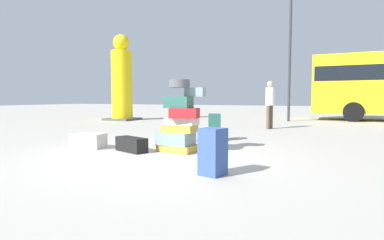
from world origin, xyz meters
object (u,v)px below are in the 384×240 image
person_bearded_onlooker (270,100)px  suitcase_black_upright_blue (131,144)px  suitcase_cream_foreground_far (88,141)px  suitcase_navy_left_side (213,152)px  suitcase_tower (180,123)px  lamp_post (290,36)px  yellow_dummy_statue (122,82)px  suitcase_black_behind_tower (175,138)px  suitcase_teal_white_trunk (214,127)px

person_bearded_onlooker → suitcase_black_upright_blue: bearing=1.8°
suitcase_cream_foreground_far → suitcase_black_upright_blue: suitcase_cream_foreground_far is taller
suitcase_navy_left_side → suitcase_tower: bearing=143.7°
lamp_post → yellow_dummy_statue: bearing=-162.7°
suitcase_cream_foreground_far → suitcase_black_upright_blue: 1.14m
suitcase_black_behind_tower → yellow_dummy_statue: bearing=134.5°
suitcase_teal_white_trunk → suitcase_black_upright_blue: bearing=-135.7°
suitcase_cream_foreground_far → yellow_dummy_statue: 8.89m
suitcase_navy_left_side → suitcase_black_upright_blue: (-2.17, 1.17, -0.19)m
suitcase_tower → suitcase_teal_white_trunk: suitcase_tower is taller
suitcase_navy_left_side → suitcase_teal_white_trunk: 3.58m
suitcase_black_upright_blue → suitcase_tower: bearing=44.5°
lamp_post → suitcase_black_behind_tower: bearing=-102.8°
suitcase_cream_foreground_far → suitcase_teal_white_trunk: suitcase_teal_white_trunk is taller
suitcase_teal_white_trunk → yellow_dummy_statue: 8.62m
suitcase_tower → lamp_post: bearing=83.5°
suitcase_black_behind_tower → lamp_post: lamp_post is taller
suitcase_navy_left_side → person_bearded_onlooker: size_ratio=0.40×
suitcase_tower → suitcase_navy_left_side: (1.27, -1.57, -0.25)m
suitcase_tower → suitcase_black_behind_tower: bearing=120.6°
suitcase_cream_foreground_far → lamp_post: size_ratio=0.12×
suitcase_black_behind_tower → suitcase_black_upright_blue: 1.71m
suitcase_black_behind_tower → suitcase_teal_white_trunk: bearing=29.9°
suitcase_navy_left_side → suitcase_black_behind_tower: 3.53m
suitcase_tower → suitcase_black_behind_tower: suitcase_tower is taller
suitcase_cream_foreground_far → suitcase_teal_white_trunk: (2.14, 2.20, 0.19)m
suitcase_teal_white_trunk → person_bearded_onlooker: (0.78, 3.65, 0.66)m
suitcase_black_behind_tower → lamp_post: (1.85, 8.16, 3.86)m
suitcase_navy_left_side → yellow_dummy_statue: (-7.83, 8.64, 1.52)m
suitcase_black_upright_blue → person_bearded_onlooker: 6.20m
suitcase_black_upright_blue → lamp_post: lamp_post is taller
suitcase_black_behind_tower → suitcase_tower: bearing=-60.0°
suitcase_black_upright_blue → suitcase_teal_white_trunk: 2.44m
suitcase_tower → person_bearded_onlooker: 5.56m
person_bearded_onlooker → yellow_dummy_statue: (-7.44, 1.60, 0.85)m
suitcase_tower → suitcase_black_upright_blue: suitcase_tower is taller
suitcase_navy_left_side → suitcase_cream_foreground_far: 3.52m
suitcase_teal_white_trunk → lamp_post: 8.51m
suitcase_tower → lamp_post: lamp_post is taller
suitcase_tower → suitcase_black_behind_tower: size_ratio=1.84×
suitcase_tower → person_bearded_onlooker: person_bearded_onlooker is taller
suitcase_cream_foreground_far → suitcase_black_upright_blue: (1.14, -0.02, -0.01)m
yellow_dummy_statue → lamp_post: bearing=17.3°
suitcase_black_upright_blue → lamp_post: size_ratio=0.13×
suitcase_tower → yellow_dummy_statue: yellow_dummy_statue is taller
suitcase_navy_left_side → suitcase_black_upright_blue: suitcase_navy_left_side is taller
suitcase_black_behind_tower → yellow_dummy_statue: 8.36m
yellow_dummy_statue → suitcase_black_behind_tower: bearing=-44.9°
person_bearded_onlooker → suitcase_tower: bearing=9.5°
suitcase_tower → suitcase_cream_foreground_far: size_ratio=2.07×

